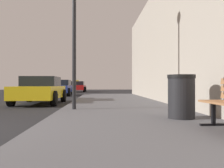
{
  "coord_description": "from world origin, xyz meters",
  "views": [
    {
      "loc": [
        3.2,
        -4.5,
        0.9
      ],
      "look_at": [
        3.58,
        3.08,
        0.92
      ],
      "focal_mm": 40.66,
      "sensor_mm": 36.0,
      "label": 1
    }
  ],
  "objects_px": {
    "trash_bin": "(181,96)",
    "car_red": "(77,87)",
    "car_blue": "(60,88)",
    "car_yellow": "(41,90)",
    "street_lamp": "(74,7)"
  },
  "relations": [
    {
      "from": "street_lamp",
      "to": "car_yellow",
      "type": "relative_size",
      "value": 1.08
    },
    {
      "from": "street_lamp",
      "to": "car_blue",
      "type": "bearing_deg",
      "value": 100.47
    },
    {
      "from": "car_red",
      "to": "trash_bin",
      "type": "bearing_deg",
      "value": 100.25
    },
    {
      "from": "street_lamp",
      "to": "car_blue",
      "type": "height_order",
      "value": "street_lamp"
    },
    {
      "from": "car_red",
      "to": "car_blue",
      "type": "bearing_deg",
      "value": 86.9
    },
    {
      "from": "street_lamp",
      "to": "car_red",
      "type": "xyz_separation_m",
      "value": [
        -1.89,
        22.54,
        -2.62
      ]
    },
    {
      "from": "car_blue",
      "to": "car_red",
      "type": "distance_m",
      "value": 9.53
    },
    {
      "from": "trash_bin",
      "to": "car_red",
      "type": "distance_m",
      "value": 25.16
    },
    {
      "from": "trash_bin",
      "to": "car_red",
      "type": "xyz_separation_m",
      "value": [
        -4.48,
        24.76,
        0.01
      ]
    },
    {
      "from": "street_lamp",
      "to": "car_yellow",
      "type": "bearing_deg",
      "value": 115.09
    },
    {
      "from": "car_blue",
      "to": "car_red",
      "type": "xyz_separation_m",
      "value": [
        0.52,
        9.51,
        0.0
      ]
    },
    {
      "from": "car_yellow",
      "to": "car_red",
      "type": "relative_size",
      "value": 1.06
    },
    {
      "from": "trash_bin",
      "to": "street_lamp",
      "type": "distance_m",
      "value": 4.3
    },
    {
      "from": "car_blue",
      "to": "car_yellow",
      "type": "bearing_deg",
      "value": 92.78
    },
    {
      "from": "trash_bin",
      "to": "car_blue",
      "type": "relative_size",
      "value": 0.22
    }
  ]
}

